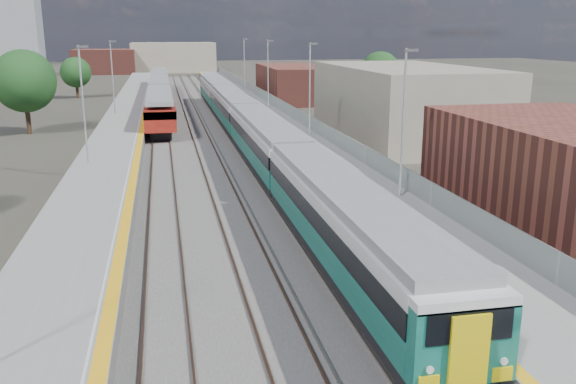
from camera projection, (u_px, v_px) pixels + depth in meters
name	position (u px, v px, depth m)	size (l,w,h in m)	color
ground	(221.00, 135.00, 57.18)	(320.00, 320.00, 0.00)	#47443A
ballast_bed	(195.00, 131.00, 59.10)	(10.50, 155.00, 0.06)	#565451
tracks	(200.00, 128.00, 60.79)	(8.96, 160.00, 0.17)	#4C3323
platform_right	(272.00, 124.00, 60.43)	(4.70, 155.00, 8.52)	slate
platform_left	(123.00, 128.00, 57.64)	(4.30, 155.00, 8.52)	slate
buildings	(99.00, 26.00, 134.90)	(72.00, 185.50, 40.00)	brown
green_train	(246.00, 122.00, 50.38)	(2.73, 76.18, 3.01)	black
red_train	(160.00, 91.00, 77.98)	(2.77, 56.17, 3.49)	black
tree_b	(24.00, 81.00, 56.31)	(5.77, 5.77, 7.83)	#382619
tree_c	(76.00, 72.00, 88.26)	(4.38, 4.38, 5.94)	#382619
tree_d	(380.00, 72.00, 78.05)	(5.17, 5.17, 7.00)	#382619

